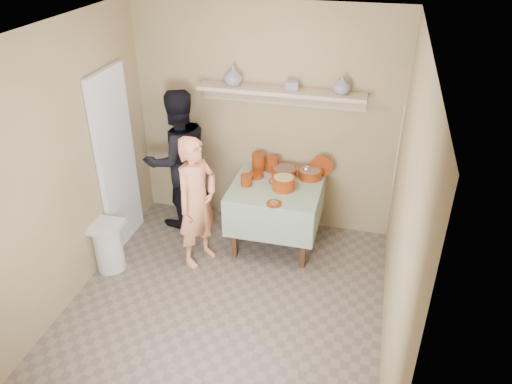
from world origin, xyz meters
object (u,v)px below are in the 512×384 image
(serving_table, at_px, (277,194))
(trash_bin, at_px, (108,246))
(person_helper, at_px, (178,160))
(person_cook, at_px, (197,202))
(cazuela_rice, at_px, (284,182))

(serving_table, bearing_deg, trash_bin, -151.03)
(person_helper, distance_m, trash_bin, 1.27)
(person_cook, xyz_separation_m, cazuela_rice, (0.82, 0.44, 0.12))
(person_helper, bearing_deg, serving_table, 127.37)
(person_cook, height_order, cazuela_rice, person_cook)
(person_cook, bearing_deg, serving_table, -31.37)
(cazuela_rice, height_order, trash_bin, cazuela_rice)
(person_cook, bearing_deg, cazuela_rice, -38.29)
(trash_bin, bearing_deg, person_helper, 68.88)
(person_cook, relative_size, serving_table, 1.50)
(trash_bin, bearing_deg, serving_table, 28.97)
(person_cook, xyz_separation_m, serving_table, (0.73, 0.52, -0.09))
(person_cook, xyz_separation_m, trash_bin, (-0.88, -0.38, -0.45))
(trash_bin, bearing_deg, person_cook, 23.09)
(person_helper, distance_m, cazuela_rice, 1.32)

